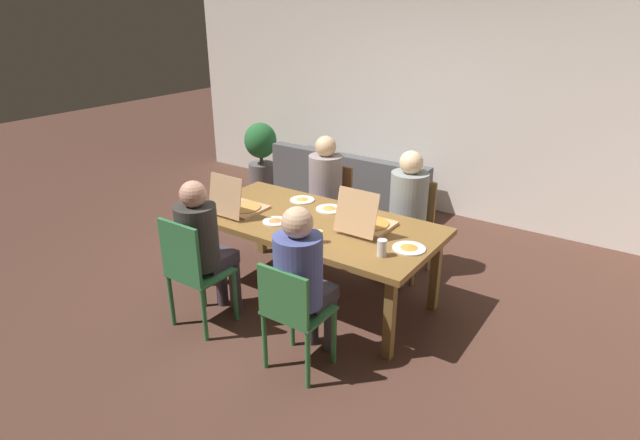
{
  "coord_description": "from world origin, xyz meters",
  "views": [
    {
      "loc": [
        2.39,
        -3.38,
        2.5
      ],
      "look_at": [
        0.0,
        0.1,
        0.72
      ],
      "focal_mm": 29.08,
      "sensor_mm": 36.0,
      "label": 1
    }
  ],
  "objects_px": {
    "chair_1": "(191,269)",
    "potted_plant": "(261,151)",
    "drinking_glass_0": "(382,248)",
    "person_3": "(302,274)",
    "person_0": "(406,204)",
    "dining_table": "(314,227)",
    "pizza_box_0": "(367,223)",
    "chair_2": "(330,200)",
    "drinking_glass_1": "(319,237)",
    "pizza_box_1": "(240,206)",
    "plate_2": "(302,200)",
    "chair_0": "(411,223)",
    "plate_1": "(409,248)",
    "person_1": "(203,241)",
    "plate_0": "(275,221)",
    "chair_3": "(292,312)",
    "couch": "(349,188)",
    "plate_3": "(329,209)",
    "person_2": "(323,184)"
  },
  "relations": [
    {
      "from": "chair_1",
      "to": "potted_plant",
      "type": "bearing_deg",
      "value": 121.93
    },
    {
      "from": "drinking_glass_0",
      "to": "potted_plant",
      "type": "distance_m",
      "value": 4.08
    },
    {
      "from": "person_3",
      "to": "potted_plant",
      "type": "xyz_separation_m",
      "value": [
        -2.94,
        2.99,
        -0.24
      ]
    },
    {
      "from": "potted_plant",
      "to": "person_0",
      "type": "bearing_deg",
      "value": -24.34
    },
    {
      "from": "dining_table",
      "to": "pizza_box_0",
      "type": "xyz_separation_m",
      "value": [
        0.47,
        0.11,
        0.12
      ]
    },
    {
      "from": "chair_2",
      "to": "drinking_glass_1",
      "type": "distance_m",
      "value": 1.61
    },
    {
      "from": "pizza_box_1",
      "to": "plate_2",
      "type": "xyz_separation_m",
      "value": [
        0.3,
        0.54,
        -0.04
      ]
    },
    {
      "from": "chair_0",
      "to": "plate_1",
      "type": "height_order",
      "value": "chair_0"
    },
    {
      "from": "dining_table",
      "to": "pizza_box_0",
      "type": "height_order",
      "value": "pizza_box_0"
    },
    {
      "from": "pizza_box_0",
      "to": "drinking_glass_1",
      "type": "xyz_separation_m",
      "value": [
        -0.18,
        -0.45,
        -0.0
      ]
    },
    {
      "from": "chair_1",
      "to": "person_1",
      "type": "xyz_separation_m",
      "value": [
        0.0,
        0.14,
        0.19
      ]
    },
    {
      "from": "plate_2",
      "to": "potted_plant",
      "type": "xyz_separation_m",
      "value": [
        -2.08,
        1.82,
        -0.24
      ]
    },
    {
      "from": "plate_2",
      "to": "person_3",
      "type": "bearing_deg",
      "value": -53.72
    },
    {
      "from": "chair_0",
      "to": "plate_0",
      "type": "relative_size",
      "value": 4.22
    },
    {
      "from": "drinking_glass_1",
      "to": "chair_1",
      "type": "bearing_deg",
      "value": -141.96
    },
    {
      "from": "chair_3",
      "to": "pizza_box_0",
      "type": "distance_m",
      "value": 1.1
    },
    {
      "from": "chair_0",
      "to": "chair_1",
      "type": "relative_size",
      "value": 0.95
    },
    {
      "from": "drinking_glass_0",
      "to": "drinking_glass_1",
      "type": "bearing_deg",
      "value": -172.05
    },
    {
      "from": "chair_1",
      "to": "drinking_glass_0",
      "type": "relative_size",
      "value": 7.4
    },
    {
      "from": "dining_table",
      "to": "couch",
      "type": "relative_size",
      "value": 1.15
    },
    {
      "from": "chair_2",
      "to": "person_3",
      "type": "height_order",
      "value": "person_3"
    },
    {
      "from": "plate_3",
      "to": "person_3",
      "type": "bearing_deg",
      "value": -65.37
    },
    {
      "from": "plate_1",
      "to": "person_2",
      "type": "bearing_deg",
      "value": 146.79
    },
    {
      "from": "dining_table",
      "to": "person_1",
      "type": "bearing_deg",
      "value": -121.57
    },
    {
      "from": "pizza_box_0",
      "to": "chair_3",
      "type": "bearing_deg",
      "value": -89.23
    },
    {
      "from": "person_1",
      "to": "chair_2",
      "type": "xyz_separation_m",
      "value": [
        0.0,
        1.85,
        -0.23
      ]
    },
    {
      "from": "person_1",
      "to": "drinking_glass_1",
      "type": "bearing_deg",
      "value": 31.03
    },
    {
      "from": "plate_1",
      "to": "drinking_glass_0",
      "type": "relative_size",
      "value": 1.94
    },
    {
      "from": "chair_0",
      "to": "chair_1",
      "type": "height_order",
      "value": "chair_1"
    },
    {
      "from": "chair_2",
      "to": "pizza_box_1",
      "type": "xyz_separation_m",
      "value": [
        -0.17,
        -1.23,
        0.29
      ]
    },
    {
      "from": "person_3",
      "to": "chair_1",
      "type": "bearing_deg",
      "value": -172.0
    },
    {
      "from": "drinking_glass_1",
      "to": "couch",
      "type": "bearing_deg",
      "value": 116.18
    },
    {
      "from": "chair_1",
      "to": "person_1",
      "type": "relative_size",
      "value": 0.77
    },
    {
      "from": "chair_0",
      "to": "chair_3",
      "type": "bearing_deg",
      "value": -90.0
    },
    {
      "from": "plate_3",
      "to": "plate_1",
      "type": "bearing_deg",
      "value": -19.43
    },
    {
      "from": "plate_2",
      "to": "couch",
      "type": "distance_m",
      "value": 1.84
    },
    {
      "from": "person_0",
      "to": "plate_1",
      "type": "height_order",
      "value": "person_0"
    },
    {
      "from": "pizza_box_1",
      "to": "couch",
      "type": "height_order",
      "value": "pizza_box_1"
    },
    {
      "from": "chair_0",
      "to": "plate_1",
      "type": "bearing_deg",
      "value": -66.22
    },
    {
      "from": "drinking_glass_0",
      "to": "plate_0",
      "type": "bearing_deg",
      "value": 177.06
    },
    {
      "from": "plate_0",
      "to": "couch",
      "type": "distance_m",
      "value": 2.39
    },
    {
      "from": "pizza_box_0",
      "to": "plate_1",
      "type": "height_order",
      "value": "pizza_box_0"
    },
    {
      "from": "plate_2",
      "to": "person_1",
      "type": "bearing_deg",
      "value": -96.56
    },
    {
      "from": "chair_2",
      "to": "chair_3",
      "type": "xyz_separation_m",
      "value": [
        0.99,
        -1.98,
        -0.01
      ]
    },
    {
      "from": "person_1",
      "to": "pizza_box_1",
      "type": "xyz_separation_m",
      "value": [
        -0.17,
        0.62,
        0.06
      ]
    },
    {
      "from": "person_2",
      "to": "drinking_glass_1",
      "type": "height_order",
      "value": "person_2"
    },
    {
      "from": "person_2",
      "to": "potted_plant",
      "type": "xyz_separation_m",
      "value": [
        -1.95,
        1.27,
        -0.22
      ]
    },
    {
      "from": "pizza_box_0",
      "to": "potted_plant",
      "type": "height_order",
      "value": "pizza_box_0"
    },
    {
      "from": "pizza_box_0",
      "to": "potted_plant",
      "type": "bearing_deg",
      "value": 144.98
    },
    {
      "from": "plate_0",
      "to": "person_2",
      "type": "bearing_deg",
      "value": 102.83
    }
  ]
}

